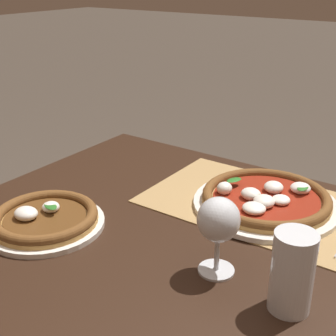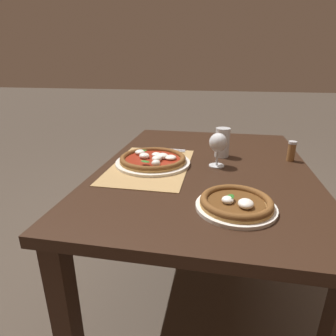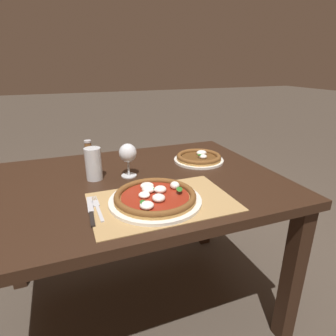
% 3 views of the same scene
% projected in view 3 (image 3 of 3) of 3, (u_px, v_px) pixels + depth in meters
% --- Properties ---
extents(ground_plane, '(24.00, 24.00, 0.00)m').
position_uv_depth(ground_plane, '(138.00, 306.00, 1.51)').
color(ground_plane, '#473D33').
extents(dining_table, '(1.33, 0.93, 0.74)m').
position_uv_depth(dining_table, '(133.00, 200.00, 1.29)').
color(dining_table, black).
rests_on(dining_table, ground).
extents(paper_placemat, '(0.53, 0.34, 0.00)m').
position_uv_depth(paper_placemat, '(162.00, 202.00, 1.05)').
color(paper_placemat, '#A88451').
rests_on(paper_placemat, dining_table).
extents(pizza_near, '(0.35, 0.35, 0.05)m').
position_uv_depth(pizza_near, '(155.00, 197.00, 1.04)').
color(pizza_near, silver).
rests_on(pizza_near, paper_placemat).
extents(pizza_far, '(0.26, 0.26, 0.05)m').
position_uv_depth(pizza_far, '(199.00, 158.00, 1.49)').
color(pizza_far, silver).
rests_on(pizza_far, dining_table).
extents(wine_glass, '(0.08, 0.08, 0.16)m').
position_uv_depth(wine_glass, '(128.00, 154.00, 1.26)').
color(wine_glass, silver).
rests_on(wine_glass, dining_table).
extents(pint_glass, '(0.07, 0.07, 0.15)m').
position_uv_depth(pint_glass, '(94.00, 164.00, 1.24)').
color(pint_glass, silver).
rests_on(pint_glass, dining_table).
extents(fork, '(0.02, 0.20, 0.00)m').
position_uv_depth(fork, '(97.00, 208.00, 1.00)').
color(fork, '#B7B7BC').
rests_on(fork, paper_placemat).
extents(knife, '(0.03, 0.22, 0.01)m').
position_uv_depth(knife, '(91.00, 210.00, 0.98)').
color(knife, black).
rests_on(knife, paper_placemat).
extents(pepper_shaker, '(0.04, 0.04, 0.10)m').
position_uv_depth(pepper_shaker, '(88.00, 149.00, 1.54)').
color(pepper_shaker, brown).
rests_on(pepper_shaker, dining_table).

